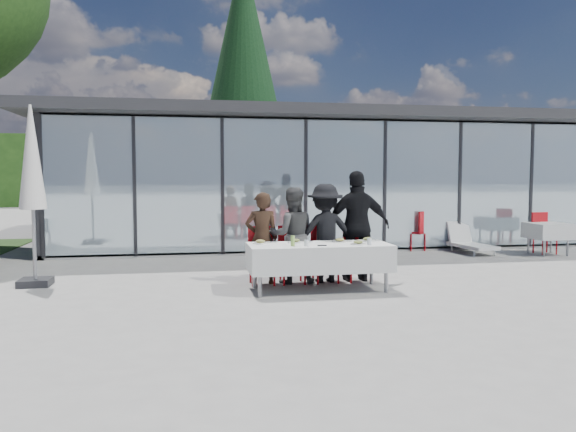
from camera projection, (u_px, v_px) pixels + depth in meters
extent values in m
plane|color=gray|center=(295.00, 289.00, 9.13)|extent=(90.00, 90.00, 0.00)
cube|color=gray|center=(309.00, 234.00, 17.33)|extent=(14.00, 8.00, 0.10)
cube|color=black|center=(287.00, 183.00, 21.05)|extent=(14.00, 0.20, 3.20)
cube|color=black|center=(73.00, 185.00, 15.99)|extent=(0.20, 8.00, 3.20)
cube|color=black|center=(514.00, 183.00, 18.46)|extent=(0.20, 8.00, 3.20)
cube|color=silver|center=(345.00, 186.00, 13.33)|extent=(13.60, 0.06, 3.10)
cube|color=#2D2D30|center=(312.00, 126.00, 16.71)|extent=(14.80, 8.80, 0.24)
cube|color=#262628|center=(42.00, 187.00, 12.12)|extent=(0.08, 0.10, 3.10)
cube|color=#262628|center=(135.00, 187.00, 12.46)|extent=(0.08, 0.10, 3.10)
cube|color=#262628|center=(222.00, 186.00, 12.81)|extent=(0.08, 0.10, 3.10)
cube|color=#262628|center=(305.00, 186.00, 13.16)|extent=(0.08, 0.10, 3.10)
cube|color=#262628|center=(384.00, 186.00, 13.50)|extent=(0.08, 0.10, 3.10)
cube|color=#262628|center=(459.00, 186.00, 13.85)|extent=(0.08, 0.10, 3.10)
cube|color=#262628|center=(530.00, 185.00, 14.20)|extent=(0.08, 0.10, 3.10)
cube|color=#B80C13|center=(232.00, 227.00, 15.39)|extent=(0.45, 0.45, 0.90)
cube|color=#B80C13|center=(283.00, 224.00, 16.15)|extent=(0.45, 0.45, 0.90)
cube|color=#B80C13|center=(371.00, 225.00, 16.10)|extent=(0.45, 0.45, 0.90)
cube|color=#B80C13|center=(427.00, 222.00, 17.15)|extent=(0.45, 0.45, 0.90)
cube|color=#1A3A12|center=(117.00, 171.00, 35.39)|extent=(6.50, 2.00, 4.40)
cube|color=#1A3A12|center=(244.00, 171.00, 36.81)|extent=(6.50, 2.00, 4.40)
cube|color=#1A3A12|center=(360.00, 171.00, 38.24)|extent=(6.50, 2.00, 4.40)
cube|color=#1A3A12|center=(469.00, 171.00, 39.67)|extent=(6.50, 2.00, 4.40)
cube|color=#1A3A12|center=(570.00, 172.00, 41.10)|extent=(6.50, 2.00, 4.40)
cube|color=silver|center=(319.00, 257.00, 8.96)|extent=(2.26, 0.96, 0.42)
cylinder|color=gray|center=(260.00, 274.00, 8.45)|extent=(0.06, 0.06, 0.71)
cylinder|color=gray|center=(386.00, 270.00, 8.81)|extent=(0.06, 0.06, 0.71)
cylinder|color=gray|center=(254.00, 267.00, 9.14)|extent=(0.06, 0.06, 0.71)
cylinder|color=gray|center=(372.00, 263.00, 9.49)|extent=(0.06, 0.06, 0.71)
imported|color=#332116|center=(262.00, 238.00, 9.48)|extent=(0.58, 0.58, 1.56)
cube|color=#B80C13|center=(262.00, 258.00, 9.47)|extent=(0.44, 0.44, 0.05)
cube|color=#B80C13|center=(261.00, 242.00, 9.64)|extent=(0.44, 0.04, 0.55)
cylinder|color=#B80C13|center=(253.00, 274.00, 9.27)|extent=(0.04, 0.04, 0.43)
cylinder|color=#B80C13|center=(274.00, 273.00, 9.34)|extent=(0.04, 0.04, 0.43)
cylinder|color=#B80C13|center=(250.00, 270.00, 9.63)|extent=(0.04, 0.04, 0.43)
cylinder|color=#B80C13|center=(271.00, 270.00, 9.69)|extent=(0.04, 0.04, 0.43)
imported|color=#434343|center=(292.00, 235.00, 9.57)|extent=(0.85, 0.85, 1.64)
cube|color=#B80C13|center=(293.00, 257.00, 9.56)|extent=(0.44, 0.44, 0.05)
cube|color=#B80C13|center=(290.00, 241.00, 9.74)|extent=(0.44, 0.04, 0.55)
cylinder|color=#B80C13|center=(284.00, 273.00, 9.37)|extent=(0.04, 0.04, 0.43)
cylinder|color=#B80C13|center=(305.00, 272.00, 9.43)|extent=(0.04, 0.04, 0.43)
cylinder|color=#B80C13|center=(280.00, 269.00, 9.72)|extent=(0.04, 0.04, 0.43)
cylinder|color=#B80C13|center=(301.00, 269.00, 9.78)|extent=(0.04, 0.04, 0.43)
imported|color=black|center=(325.00, 233.00, 9.68)|extent=(1.15, 1.15, 1.70)
cube|color=#B80C13|center=(326.00, 256.00, 9.66)|extent=(0.44, 0.44, 0.05)
cube|color=#B80C13|center=(323.00, 241.00, 9.84)|extent=(0.44, 0.04, 0.55)
cylinder|color=#B80C13|center=(318.00, 272.00, 9.47)|extent=(0.04, 0.04, 0.43)
cylinder|color=#B80C13|center=(338.00, 271.00, 9.53)|extent=(0.04, 0.04, 0.43)
cylinder|color=#B80C13|center=(313.00, 268.00, 9.82)|extent=(0.04, 0.04, 0.43)
cylinder|color=#B80C13|center=(333.00, 268.00, 9.89)|extent=(0.04, 0.04, 0.43)
imported|color=black|center=(358.00, 226.00, 9.77)|extent=(1.19, 1.19, 1.93)
cube|color=#B80C13|center=(358.00, 256.00, 9.77)|extent=(0.44, 0.44, 0.05)
cube|color=#B80C13|center=(355.00, 240.00, 9.95)|extent=(0.44, 0.04, 0.55)
cylinder|color=#B80C13|center=(351.00, 271.00, 9.57)|extent=(0.04, 0.04, 0.43)
cylinder|color=#B80C13|center=(371.00, 270.00, 9.64)|extent=(0.04, 0.04, 0.43)
cylinder|color=#B80C13|center=(345.00, 268.00, 9.93)|extent=(0.04, 0.04, 0.43)
cylinder|color=#B80C13|center=(365.00, 267.00, 9.99)|extent=(0.04, 0.04, 0.43)
cylinder|color=white|center=(260.00, 243.00, 8.97)|extent=(0.25, 0.25, 0.01)
ellipsoid|color=tan|center=(260.00, 241.00, 8.97)|extent=(0.15, 0.15, 0.05)
cylinder|color=white|center=(295.00, 242.00, 9.09)|extent=(0.25, 0.25, 0.01)
ellipsoid|color=#426425|center=(295.00, 240.00, 9.08)|extent=(0.15, 0.15, 0.05)
cylinder|color=white|center=(340.00, 242.00, 9.19)|extent=(0.25, 0.25, 0.01)
ellipsoid|color=tan|center=(340.00, 240.00, 9.18)|extent=(0.15, 0.15, 0.05)
cylinder|color=white|center=(367.00, 241.00, 9.30)|extent=(0.25, 0.25, 0.01)
ellipsoid|color=#426425|center=(368.00, 239.00, 9.30)|extent=(0.15, 0.15, 0.05)
cylinder|color=white|center=(358.00, 244.00, 8.86)|extent=(0.25, 0.25, 0.01)
ellipsoid|color=#426425|center=(358.00, 242.00, 8.85)|extent=(0.15, 0.15, 0.05)
cylinder|color=#87B64B|center=(293.00, 241.00, 8.64)|extent=(0.06, 0.06, 0.16)
cylinder|color=silver|center=(306.00, 243.00, 8.66)|extent=(0.07, 0.07, 0.10)
cylinder|color=silver|center=(369.00, 241.00, 8.86)|extent=(0.07, 0.07, 0.10)
cube|color=black|center=(322.00, 245.00, 8.68)|extent=(0.14, 0.03, 0.01)
cube|color=silver|center=(548.00, 231.00, 13.09)|extent=(0.86, 0.86, 0.36)
cylinder|color=gray|center=(544.00, 241.00, 12.75)|extent=(0.05, 0.05, 0.72)
cylinder|color=gray|center=(568.00, 241.00, 12.86)|extent=(0.05, 0.05, 0.72)
cylinder|color=gray|center=(528.00, 238.00, 13.34)|extent=(0.05, 0.05, 0.72)
cylinder|color=gray|center=(551.00, 238.00, 13.45)|extent=(0.05, 0.05, 0.72)
cube|color=#B80C13|center=(545.00, 235.00, 13.26)|extent=(0.48, 0.48, 0.05)
cube|color=#B80C13|center=(540.00, 224.00, 13.44)|extent=(0.44, 0.08, 0.55)
cylinder|color=#B80C13|center=(543.00, 246.00, 13.07)|extent=(0.04, 0.04, 0.43)
cylinder|color=#B80C13|center=(557.00, 245.00, 13.14)|extent=(0.04, 0.04, 0.43)
cylinder|color=#B80C13|center=(533.00, 244.00, 13.42)|extent=(0.04, 0.04, 0.43)
cylinder|color=#B80C13|center=(547.00, 244.00, 13.49)|extent=(0.04, 0.04, 0.43)
cube|color=#B80C13|center=(415.00, 232.00, 13.86)|extent=(0.62, 0.62, 0.05)
cube|color=#B80C13|center=(423.00, 223.00, 13.72)|extent=(0.35, 0.32, 0.55)
cylinder|color=#B80C13|center=(411.00, 243.00, 13.66)|extent=(0.04, 0.04, 0.43)
cylinder|color=#B80C13|center=(425.00, 242.00, 13.73)|extent=(0.04, 0.04, 0.43)
cylinder|color=#B80C13|center=(405.00, 241.00, 14.02)|extent=(0.04, 0.04, 0.43)
cylinder|color=#B80C13|center=(419.00, 241.00, 14.08)|extent=(0.04, 0.04, 0.43)
cube|color=black|center=(36.00, 282.00, 9.37)|extent=(0.50, 0.50, 0.12)
cylinder|color=gray|center=(33.00, 205.00, 9.28)|extent=(0.06, 0.06, 2.70)
cone|color=silver|center=(32.00, 157.00, 9.22)|extent=(0.44, 0.44, 1.71)
cube|color=silver|center=(472.00, 246.00, 13.34)|extent=(0.76, 1.37, 0.08)
cube|color=silver|center=(459.00, 232.00, 13.84)|extent=(0.63, 0.34, 0.54)
cylinder|color=silver|center=(474.00, 254.00, 12.76)|extent=(0.04, 0.04, 0.14)
cylinder|color=silver|center=(494.00, 253.00, 12.85)|extent=(0.04, 0.04, 0.14)
cylinder|color=silver|center=(452.00, 248.00, 13.84)|extent=(0.04, 0.04, 0.14)
cylinder|color=silver|center=(470.00, 247.00, 13.93)|extent=(0.04, 0.04, 0.14)
cylinder|color=#382316|center=(244.00, 198.00, 21.91)|extent=(0.44, 0.44, 2.00)
cone|color=black|center=(243.00, 68.00, 21.56)|extent=(4.00, 4.00, 9.00)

